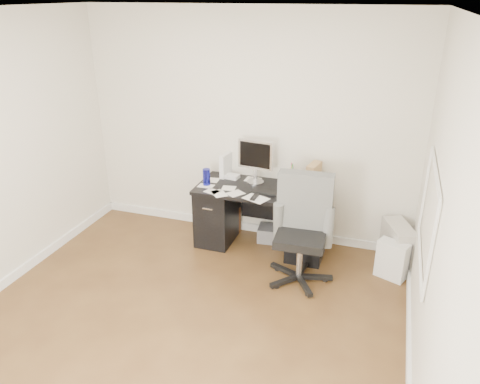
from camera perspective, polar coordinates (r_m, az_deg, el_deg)
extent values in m
plane|color=#472D17|center=(4.49, -7.36, -15.94)|extent=(4.00, 4.00, 0.00)
cube|color=silver|center=(5.54, 0.81, 7.89)|extent=(4.00, 0.02, 2.70)
cube|color=silver|center=(3.45, 23.03, -4.04)|extent=(0.02, 4.00, 2.70)
cube|color=white|center=(3.48, -9.78, 20.95)|extent=(4.00, 4.00, 0.02)
cube|color=white|center=(6.00, 0.69, -4.20)|extent=(4.00, 0.03, 0.10)
cube|color=white|center=(4.17, 19.86, -20.11)|extent=(0.03, 4.00, 0.10)
cube|color=white|center=(5.49, -26.76, -9.84)|extent=(0.03, 4.00, 0.10)
cube|color=black|center=(5.35, 2.70, 0.23)|extent=(1.50, 0.70, 0.04)
cube|color=black|center=(5.66, -2.74, -2.57)|extent=(0.40, 0.60, 0.71)
cube|color=black|center=(5.40, 8.26, -4.16)|extent=(0.40, 0.60, 0.71)
cube|color=black|center=(5.75, 3.55, -1.07)|extent=(0.70, 0.03, 0.51)
cube|color=black|center=(5.21, 3.71, -0.05)|extent=(0.43, 0.17, 0.02)
sphere|color=silver|center=(5.14, 6.28, -0.27)|extent=(0.07, 0.07, 0.06)
cylinder|color=#151997|center=(5.41, -4.10, 1.84)|extent=(0.11, 0.11, 0.19)
cube|color=silver|center=(5.65, -1.70, 3.32)|extent=(0.15, 0.26, 0.28)
cube|color=#A58150|center=(5.33, 8.95, 1.88)|extent=(0.17, 0.28, 0.30)
cube|color=gold|center=(5.08, 9.02, -0.84)|extent=(0.23, 0.27, 0.04)
cube|color=#ADA89C|center=(5.44, 18.62, -6.25)|extent=(0.39, 0.55, 0.50)
cube|color=silver|center=(5.24, 18.02, -7.90)|extent=(0.37, 0.32, 0.42)
cube|color=#4C2A16|center=(5.85, -2.25, -3.66)|extent=(0.42, 0.42, 0.35)
cube|color=slate|center=(5.76, 3.81, -5.09)|extent=(0.33, 0.28, 0.18)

